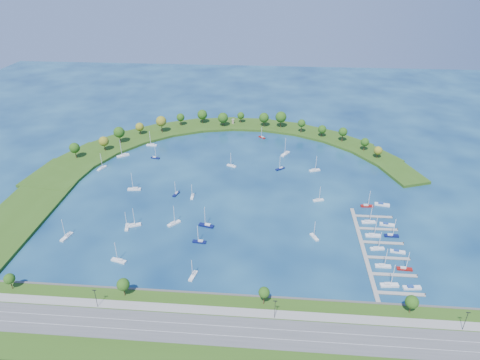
# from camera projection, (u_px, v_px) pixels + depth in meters

# --- Properties ---
(ground) EXTENTS (700.00, 700.00, 0.00)m
(ground) POSITION_uv_depth(u_px,v_px,m) (232.00, 188.00, 287.37)
(ground) COLOR #081F48
(ground) RESTS_ON ground
(south_shoreline) EXTENTS (420.00, 43.10, 11.60)m
(south_shoreline) POSITION_uv_depth(u_px,v_px,m) (204.00, 329.00, 179.57)
(south_shoreline) COLOR #2E4F15
(south_shoreline) RESTS_ON ground
(breakwater) EXTENTS (286.74, 247.64, 2.00)m
(breakwater) POSITION_uv_depth(u_px,v_px,m) (180.00, 154.00, 332.74)
(breakwater) COLOR #2E4F15
(breakwater) RESTS_ON ground
(breakwater_trees) EXTENTS (239.78, 93.28, 15.20)m
(breakwater_trees) POSITION_uv_depth(u_px,v_px,m) (219.00, 125.00, 362.19)
(breakwater_trees) COLOR #382314
(breakwater_trees) RESTS_ON breakwater
(harbor_tower) EXTENTS (2.60, 2.60, 4.31)m
(harbor_tower) POSITION_uv_depth(u_px,v_px,m) (233.00, 121.00, 388.28)
(harbor_tower) COLOR gray
(harbor_tower) RESTS_ON breakwater
(dock_system) EXTENTS (24.28, 82.00, 1.60)m
(dock_system) POSITION_uv_depth(u_px,v_px,m) (377.00, 250.00, 227.86)
(dock_system) COLOR gray
(dock_system) RESTS_ON ground
(moored_boat_0) EXTENTS (3.54, 7.45, 10.56)m
(moored_boat_0) POSITION_uv_depth(u_px,v_px,m) (127.00, 227.00, 246.00)
(moored_boat_0) COLOR white
(moored_boat_0) RESTS_ON ground
(moored_boat_1) EXTENTS (7.76, 2.76, 11.19)m
(moored_boat_1) POSITION_uv_depth(u_px,v_px,m) (199.00, 241.00, 233.69)
(moored_boat_1) COLOR #0A1044
(moored_boat_1) RESTS_ON ground
(moored_boat_2) EXTENTS (9.34, 8.02, 14.23)m
(moored_boat_2) POSITION_uv_depth(u_px,v_px,m) (123.00, 155.00, 331.57)
(moored_boat_2) COLOR white
(moored_boat_2) RESTS_ON ground
(moored_boat_3) EXTENTS (6.30, 5.92, 9.93)m
(moored_boat_3) POSITION_uv_depth(u_px,v_px,m) (262.00, 137.00, 364.30)
(moored_boat_3) COLOR maroon
(moored_boat_3) RESTS_ON ground
(moored_boat_4) EXTENTS (8.61, 5.35, 12.28)m
(moored_boat_4) POSITION_uv_depth(u_px,v_px,m) (134.00, 225.00, 247.62)
(moored_boat_4) COLOR white
(moored_boat_4) RESTS_ON ground
(moored_boat_5) EXTENTS (7.33, 3.50, 10.39)m
(moored_boat_5) POSITION_uv_depth(u_px,v_px,m) (155.00, 157.00, 328.29)
(moored_boat_5) COLOR #0A1044
(moored_boat_5) RESTS_ON ground
(moored_boat_6) EXTENTS (8.53, 5.10, 12.13)m
(moored_boat_6) POSITION_uv_depth(u_px,v_px,m) (315.00, 170.00, 309.57)
(moored_boat_6) COLOR white
(moored_boat_6) RESTS_ON ground
(moored_boat_7) EXTENTS (3.98, 7.23, 10.25)m
(moored_boat_7) POSITION_uv_depth(u_px,v_px,m) (176.00, 193.00, 279.56)
(moored_boat_7) COLOR #0A1044
(moored_boat_7) RESTS_ON ground
(moored_boat_8) EXTENTS (7.19, 6.43, 11.12)m
(moored_boat_8) POSITION_uv_depth(u_px,v_px,m) (280.00, 168.00, 311.97)
(moored_boat_8) COLOR #0A1044
(moored_boat_8) RESTS_ON ground
(moored_boat_9) EXTENTS (3.75, 7.80, 11.06)m
(moored_boat_9) POSITION_uv_depth(u_px,v_px,m) (193.00, 275.00, 209.17)
(moored_boat_9) COLOR white
(moored_boat_9) RESTS_ON ground
(moored_boat_10) EXTENTS (7.37, 4.14, 10.45)m
(moored_boat_10) POSITION_uv_depth(u_px,v_px,m) (318.00, 200.00, 272.65)
(moored_boat_10) COLOR white
(moored_boat_10) RESTS_ON ground
(moored_boat_11) EXTENTS (9.47, 4.62, 13.42)m
(moored_boat_11) POSITION_uv_depth(u_px,v_px,m) (207.00, 225.00, 247.32)
(moored_boat_11) COLOR #0A1044
(moored_boat_11) RESTS_ON ground
(moored_boat_12) EXTENTS (7.67, 5.21, 11.05)m
(moored_boat_12) POSITION_uv_depth(u_px,v_px,m) (232.00, 165.00, 316.08)
(moored_boat_12) COLOR white
(moored_boat_12) RESTS_ON ground
(moored_boat_13) EXTENTS (8.72, 2.70, 12.71)m
(moored_boat_13) POSITION_uv_depth(u_px,v_px,m) (152.00, 145.00, 349.59)
(moored_boat_13) COLOR white
(moored_boat_13) RESTS_ON ground
(moored_boat_14) EXTENTS (7.55, 7.74, 12.41)m
(moored_boat_14) POSITION_uv_depth(u_px,v_px,m) (174.00, 223.00, 249.21)
(moored_boat_14) COLOR white
(moored_boat_14) RESTS_ON ground
(moored_boat_15) EXTENTS (7.53, 10.02, 14.70)m
(moored_boat_15) POSITION_uv_depth(u_px,v_px,m) (285.00, 153.00, 334.29)
(moored_boat_15) COLOR white
(moored_boat_15) RESTS_ON ground
(moored_boat_16) EXTENTS (2.08, 6.76, 9.86)m
(moored_boat_16) POSITION_uv_depth(u_px,v_px,m) (192.00, 196.00, 276.72)
(moored_boat_16) COLOR white
(moored_boat_16) RESTS_ON ground
(moored_boat_17) EXTENTS (8.60, 4.48, 12.18)m
(moored_boat_17) POSITION_uv_depth(u_px,v_px,m) (119.00, 260.00, 219.31)
(moored_boat_17) COLOR white
(moored_boat_17) RESTS_ON ground
(moored_boat_18) EXTENTS (5.36, 8.62, 12.29)m
(moored_boat_18) POSITION_uv_depth(u_px,v_px,m) (102.00, 168.00, 312.54)
(moored_boat_18) COLOR white
(moored_boat_18) RESTS_ON ground
(moored_boat_19) EXTENTS (4.99, 7.36, 10.60)m
(moored_boat_19) POSITION_uv_depth(u_px,v_px,m) (314.00, 237.00, 237.47)
(moored_boat_19) COLOR white
(moored_boat_19) RESTS_ON ground
(moored_boat_20) EXTENTS (9.08, 3.36, 13.05)m
(moored_boat_20) POSITION_uv_depth(u_px,v_px,m) (134.00, 189.00, 285.01)
(moored_boat_20) COLOR white
(moored_boat_20) RESTS_ON ground
(moored_boat_21) EXTENTS (4.59, 9.09, 12.87)m
(moored_boat_21) POSITION_uv_depth(u_px,v_px,m) (67.00, 236.00, 237.63)
(moored_boat_21) COLOR white
(moored_boat_21) RESTS_ON ground
(docked_boat_0) EXTENTS (9.11, 3.32, 13.10)m
(docked_boat_0) POSITION_uv_depth(u_px,v_px,m) (389.00, 285.00, 203.28)
(docked_boat_0) COLOR white
(docked_boat_0) RESTS_ON ground
(docked_boat_1) EXTENTS (8.90, 3.29, 1.78)m
(docked_boat_1) POSITION_uv_depth(u_px,v_px,m) (412.00, 287.00, 201.90)
(docked_boat_1) COLOR white
(docked_boat_1) RESTS_ON ground
(docked_boat_2) EXTENTS (8.04, 2.42, 11.75)m
(docked_boat_2) POSITION_uv_depth(u_px,v_px,m) (383.00, 265.00, 215.63)
(docked_boat_2) COLOR white
(docked_boat_2) RESTS_ON ground
(docked_boat_3) EXTENTS (7.84, 2.57, 11.37)m
(docked_boat_3) POSITION_uv_depth(u_px,v_px,m) (404.00, 268.00, 213.75)
(docked_boat_3) COLOR maroon
(docked_boat_3) RESTS_ON ground
(docked_boat_4) EXTENTS (7.90, 3.21, 11.28)m
(docked_boat_4) POSITION_uv_depth(u_px,v_px,m) (377.00, 248.00, 228.28)
(docked_boat_4) COLOR white
(docked_boat_4) RESTS_ON ground
(docked_boat_5) EXTENTS (8.16, 3.34, 1.62)m
(docked_boat_5) POSITION_uv_depth(u_px,v_px,m) (397.00, 251.00, 226.17)
(docked_boat_5) COLOR white
(docked_boat_5) RESTS_ON ground
(docked_boat_6) EXTENTS (8.74, 2.70, 12.74)m
(docked_boat_6) POSITION_uv_depth(u_px,v_px,m) (373.00, 235.00, 238.67)
(docked_boat_6) COLOR white
(docked_boat_6) RESTS_ON ground
(docked_boat_7) EXTENTS (8.11, 2.32, 11.90)m
(docked_boat_7) POSITION_uv_depth(u_px,v_px,m) (391.00, 235.00, 238.59)
(docked_boat_7) COLOR #0A1044
(docked_boat_7) RESTS_ON ground
(docked_boat_8) EXTENTS (8.52, 3.19, 12.23)m
(docked_boat_8) POSITION_uv_depth(u_px,v_px,m) (368.00, 222.00, 250.52)
(docked_boat_8) COLOR white
(docked_boat_8) RESTS_ON ground
(docked_boat_9) EXTENTS (8.84, 3.74, 1.75)m
(docked_boat_9) POSITION_uv_depth(u_px,v_px,m) (387.00, 224.00, 248.43)
(docked_boat_9) COLOR white
(docked_boat_9) RESTS_ON ground
(docked_boat_10) EXTENTS (8.02, 2.67, 11.63)m
(docked_boat_10) POSITION_uv_depth(u_px,v_px,m) (367.00, 205.00, 266.39)
(docked_boat_10) COLOR maroon
(docked_boat_10) RESTS_ON ground
(docked_boat_11) EXTENTS (9.59, 4.17, 1.89)m
(docked_boat_11) POSITION_uv_depth(u_px,v_px,m) (382.00, 204.00, 267.91)
(docked_boat_11) COLOR white
(docked_boat_11) RESTS_ON ground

